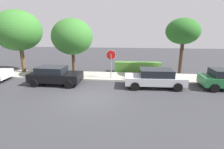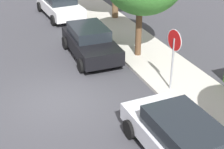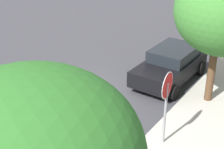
% 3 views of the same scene
% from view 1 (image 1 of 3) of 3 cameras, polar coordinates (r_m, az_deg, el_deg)
% --- Properties ---
extents(ground_plane, '(60.00, 60.00, 0.00)m').
position_cam_1_polar(ground_plane, '(11.74, -7.43, -7.45)').
color(ground_plane, '#38383D').
extents(sidewalk_curb, '(32.00, 2.72, 0.14)m').
position_cam_1_polar(sidewalk_curb, '(16.43, -3.52, -0.51)').
color(sidewalk_curb, '#B2ADA3').
rests_on(sidewalk_curb, ground_plane).
extents(stop_sign, '(0.84, 0.08, 2.61)m').
position_cam_1_polar(stop_sign, '(15.21, -0.35, 5.00)').
color(stop_sign, gray).
rests_on(stop_sign, ground_plane).
extents(parked_car_silver, '(4.56, 2.13, 1.43)m').
position_cam_1_polar(parked_car_silver, '(13.79, 13.85, -1.06)').
color(parked_car_silver, silver).
rests_on(parked_car_silver, ground_plane).
extents(parked_car_black, '(4.13, 2.09, 1.46)m').
position_cam_1_polar(parked_car_black, '(14.82, -18.16, -0.21)').
color(parked_car_black, black).
rests_on(parked_car_black, ground_plane).
extents(street_tree_near_corner, '(2.86, 2.86, 5.28)m').
position_cam_1_polar(street_tree_near_corner, '(16.46, 22.12, 12.83)').
color(street_tree_near_corner, '#422D1E').
rests_on(street_tree_near_corner, ground_plane).
extents(street_tree_mid_block, '(4.54, 4.54, 6.13)m').
position_cam_1_polar(street_tree_mid_block, '(19.53, -28.44, 12.48)').
color(street_tree_mid_block, brown).
rests_on(street_tree_mid_block, ground_plane).
extents(street_tree_far, '(3.61, 3.61, 5.28)m').
position_cam_1_polar(street_tree_far, '(16.16, -12.85, 11.91)').
color(street_tree_far, '#513823').
rests_on(street_tree_far, ground_plane).
extents(fire_hydrant, '(0.30, 0.22, 0.72)m').
position_cam_1_polar(fire_hydrant, '(15.19, 5.37, -0.71)').
color(fire_hydrant, '#A5A5A8').
rests_on(fire_hydrant, ground_plane).
extents(front_yard_hedge, '(4.68, 0.77, 1.06)m').
position_cam_1_polar(front_yard_hedge, '(18.23, 8.33, 2.40)').
color(front_yard_hedge, '#4C8433').
rests_on(front_yard_hedge, ground_plane).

